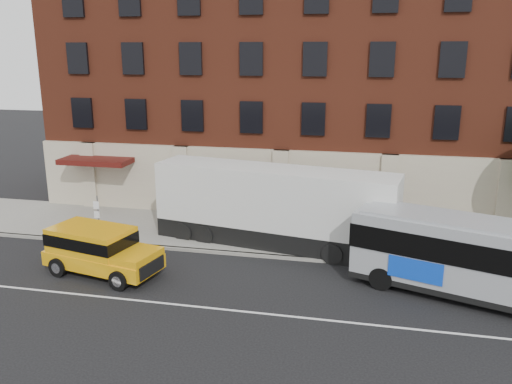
% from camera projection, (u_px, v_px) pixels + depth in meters
% --- Properties ---
extents(ground, '(120.00, 120.00, 0.00)m').
position_uv_depth(ground, '(228.00, 317.00, 19.68)').
color(ground, black).
rests_on(ground, ground).
extents(sidewalk, '(60.00, 6.00, 0.15)m').
position_uv_depth(sidewalk, '(272.00, 235.00, 28.15)').
color(sidewalk, gray).
rests_on(sidewalk, ground).
extents(kerb, '(60.00, 0.25, 0.15)m').
position_uv_depth(kerb, '(260.00, 255.00, 25.32)').
color(kerb, gray).
rests_on(kerb, ground).
extents(lane_line, '(60.00, 0.12, 0.01)m').
position_uv_depth(lane_line, '(231.00, 310.00, 20.15)').
color(lane_line, silver).
rests_on(lane_line, ground).
extents(building, '(30.00, 12.10, 15.00)m').
position_uv_depth(building, '(295.00, 83.00, 33.65)').
color(building, maroon).
rests_on(building, sidewalk).
extents(sign_pole, '(0.30, 0.20, 2.50)m').
position_uv_depth(sign_pole, '(98.00, 216.00, 26.82)').
color(sign_pole, slate).
rests_on(sign_pole, ground).
extents(city_bus, '(12.05, 6.25, 3.25)m').
position_uv_depth(city_bus, '(508.00, 262.00, 20.10)').
color(city_bus, gray).
rests_on(city_bus, ground).
extents(yellow_suv, '(5.60, 3.22, 2.08)m').
position_uv_depth(yellow_suv, '(98.00, 248.00, 23.23)').
color(yellow_suv, '#F3A60E').
rests_on(yellow_suv, ground).
extents(shipping_container, '(12.38, 4.54, 4.04)m').
position_uv_depth(shipping_container, '(274.00, 208.00, 26.25)').
color(shipping_container, black).
rests_on(shipping_container, ground).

